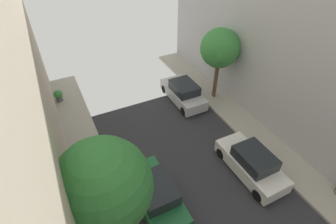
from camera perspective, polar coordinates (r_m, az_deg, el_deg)
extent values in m
cube|color=#1E6638|center=(13.20, -2.78, -17.89)|extent=(1.76, 4.20, 0.76)
cube|color=#1E2328|center=(12.55, -2.58, -16.63)|extent=(1.56, 2.10, 0.64)
cylinder|color=black|center=(14.12, -8.41, -14.72)|extent=(0.22, 0.64, 0.64)
cylinder|color=black|center=(14.41, -2.45, -12.64)|extent=(0.22, 0.64, 0.64)
cylinder|color=black|center=(12.87, 3.76, -22.30)|extent=(0.22, 0.64, 0.64)
cube|color=white|center=(15.02, 17.64, -10.99)|extent=(1.76, 4.20, 0.76)
cube|color=#1E2328|center=(14.45, 18.56, -9.55)|extent=(1.56, 2.10, 0.64)
cylinder|color=black|center=(15.51, 11.60, -8.88)|extent=(0.22, 0.64, 0.64)
cylinder|color=black|center=(16.30, 16.06, -6.91)|extent=(0.22, 0.64, 0.64)
cylinder|color=black|center=(14.20, 19.17, -16.87)|extent=(0.22, 0.64, 0.64)
cylinder|color=black|center=(15.06, 23.65, -14.17)|extent=(0.22, 0.64, 0.64)
cube|color=silver|center=(19.39, 3.32, 3.90)|extent=(1.76, 4.20, 0.76)
cube|color=#1E2328|center=(18.90, 3.62, 5.41)|extent=(1.56, 2.10, 0.64)
cylinder|color=black|center=(20.35, -0.76, 5.04)|extent=(0.22, 0.64, 0.64)
cylinder|color=black|center=(20.96, 3.10, 6.08)|extent=(0.22, 0.64, 0.64)
cylinder|color=black|center=(18.13, 3.52, 0.19)|extent=(0.22, 0.64, 0.64)
cylinder|color=black|center=(18.82, 7.67, 1.50)|extent=(0.22, 0.64, 0.64)
cylinder|color=brown|center=(19.43, 10.43, 7.04)|extent=(0.29, 0.29, 2.89)
sphere|color=#38843D|center=(18.30, 11.32, 13.59)|extent=(2.69, 2.69, 2.69)
sphere|color=#2D7233|center=(8.59, -14.07, -15.44)|extent=(3.16, 3.16, 3.16)
cylinder|color=brown|center=(15.40, -19.02, -11.25)|extent=(0.45, 0.45, 0.30)
sphere|color=#38843D|center=(15.12, -19.32, -10.28)|extent=(0.60, 0.60, 0.60)
cylinder|color=slate|center=(20.91, -22.70, 2.68)|extent=(0.45, 0.45, 0.32)
sphere|color=#38843D|center=(20.69, -22.97, 3.60)|extent=(0.62, 0.62, 0.62)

